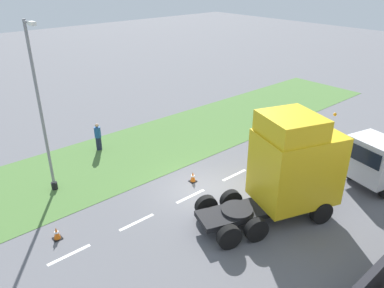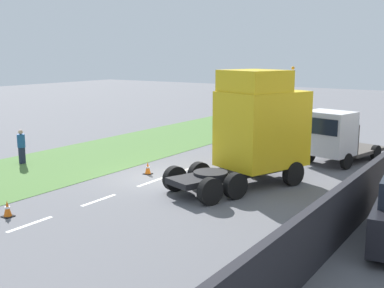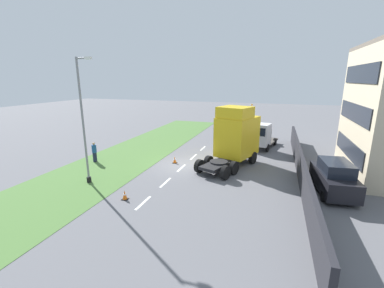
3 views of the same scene
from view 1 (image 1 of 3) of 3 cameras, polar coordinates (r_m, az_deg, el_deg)
ground_plane at (r=19.27m, az=1.36°, el=-7.21°), size 120.00×120.00×0.00m
grass_verge at (r=23.45m, az=-8.56°, el=-1.16°), size 7.00×44.00×0.01m
lane_markings at (r=18.87m, az=-0.22°, el=-7.96°), size 0.16×14.60×0.00m
boundary_wall at (r=14.83m, az=26.83°, el=-17.74°), size 0.25×24.00×1.78m
lorry_cab at (r=16.98m, az=14.88°, el=-3.39°), size 4.45×6.59×5.04m
flatbed_truck at (r=21.23m, az=26.48°, el=-2.37°), size 3.33×5.44×2.75m
lamp_post at (r=18.95m, az=-21.82°, el=3.66°), size 1.27×0.31×8.41m
pedestrian at (r=23.82m, az=-14.12°, el=1.03°), size 0.39×0.39×1.75m
traffic_cone_lead at (r=19.94m, az=0.13°, el=-5.02°), size 0.36×0.36×0.58m
traffic_cone_trailing at (r=17.07m, az=-19.93°, el=-12.66°), size 0.36×0.36×0.58m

